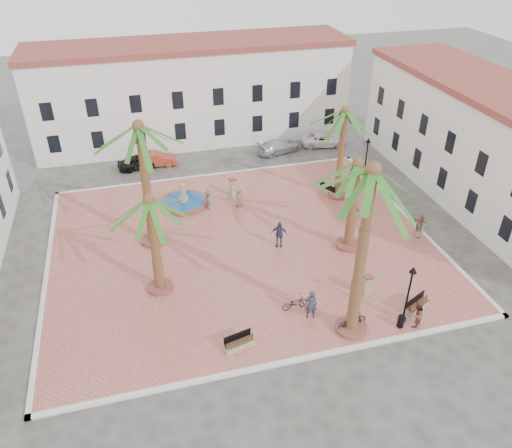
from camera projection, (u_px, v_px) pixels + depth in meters
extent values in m
plane|color=#56544F|center=(242.00, 245.00, 35.03)|extent=(120.00, 120.00, 0.00)
cube|color=#CC6B5E|center=(242.00, 244.00, 34.99)|extent=(26.00, 22.00, 0.15)
cube|color=silver|center=(212.00, 175.00, 43.91)|extent=(26.30, 0.30, 0.16)
cube|color=silver|center=(293.00, 361.00, 26.06)|extent=(26.30, 0.30, 0.16)
cube|color=silver|center=(408.00, 218.00, 37.86)|extent=(0.30, 22.30, 0.16)
cube|color=silver|center=(47.00, 275.00, 32.12)|extent=(0.30, 22.30, 0.16)
cube|color=white|center=(193.00, 94.00, 48.83)|extent=(30.00, 7.00, 9.00)
cube|color=#954036|center=(189.00, 44.00, 46.25)|extent=(30.40, 7.40, 0.50)
cube|color=black|center=(54.00, 144.00, 44.35)|extent=(1.00, 0.12, 1.60)
cube|color=black|center=(98.00, 140.00, 45.18)|extent=(1.00, 0.12, 1.60)
cube|color=black|center=(140.00, 135.00, 46.00)|extent=(1.00, 0.12, 1.60)
cube|color=black|center=(180.00, 131.00, 46.83)|extent=(1.00, 0.12, 1.60)
cube|color=black|center=(220.00, 127.00, 47.66)|extent=(1.00, 0.12, 1.60)
cube|color=black|center=(257.00, 124.00, 48.49)|extent=(1.00, 0.12, 1.60)
cube|color=black|center=(294.00, 120.00, 49.32)|extent=(1.00, 0.12, 1.60)
cube|color=black|center=(329.00, 116.00, 50.14)|extent=(1.00, 0.12, 1.60)
cube|color=black|center=(47.00, 112.00, 42.73)|extent=(1.00, 0.12, 1.60)
cube|color=black|center=(92.00, 108.00, 43.55)|extent=(1.00, 0.12, 1.60)
cube|color=black|center=(136.00, 104.00, 44.38)|extent=(1.00, 0.12, 1.60)
cube|color=black|center=(178.00, 100.00, 45.21)|extent=(1.00, 0.12, 1.60)
cube|color=black|center=(218.00, 97.00, 46.04)|extent=(1.00, 0.12, 1.60)
cube|color=black|center=(257.00, 93.00, 46.86)|extent=(1.00, 0.12, 1.60)
cube|color=black|center=(295.00, 90.00, 47.69)|extent=(1.00, 0.12, 1.60)
cube|color=black|center=(332.00, 87.00, 48.52)|extent=(1.00, 0.12, 1.60)
cube|color=white|center=(485.00, 147.00, 38.77)|extent=(7.00, 26.00, 8.50)
cube|color=#954036|center=(500.00, 90.00, 36.33)|extent=(7.40, 26.40, 0.50)
cube|color=black|center=(506.00, 229.00, 32.81)|extent=(0.12, 1.00, 1.60)
cube|color=black|center=(472.00, 201.00, 35.82)|extent=(0.12, 1.00, 1.60)
cube|color=black|center=(443.00, 178.00, 38.83)|extent=(0.12, 1.00, 1.60)
cube|color=black|center=(418.00, 158.00, 41.85)|extent=(0.12, 1.00, 1.60)
cube|color=black|center=(396.00, 141.00, 44.86)|extent=(0.12, 1.00, 1.60)
cube|color=black|center=(377.00, 126.00, 47.88)|extent=(0.12, 1.00, 1.60)
cube|color=black|center=(482.00, 163.00, 34.20)|extent=(0.12, 1.00, 1.60)
cube|color=black|center=(451.00, 142.00, 37.21)|extent=(0.12, 1.00, 1.60)
cube|color=black|center=(424.00, 125.00, 40.22)|extent=(0.12, 1.00, 1.60)
cube|color=black|center=(401.00, 109.00, 43.24)|extent=(0.12, 1.00, 1.60)
cube|color=black|center=(381.00, 96.00, 46.25)|extent=(0.12, 1.00, 1.60)
cube|color=black|center=(1.00, 207.00, 35.17)|extent=(0.12, 1.00, 1.60)
cube|color=black|center=(9.00, 181.00, 38.42)|extent=(0.12, 1.00, 1.60)
cylinder|color=#954C41|center=(184.00, 203.00, 39.36)|extent=(3.72, 3.72, 0.35)
cylinder|color=#194C8C|center=(184.00, 201.00, 39.27)|extent=(3.27, 3.27, 0.05)
cylinder|color=#909A64|center=(184.00, 201.00, 39.26)|extent=(0.80, 0.80, 0.71)
cylinder|color=#909A64|center=(183.00, 193.00, 38.88)|extent=(0.53, 0.53, 1.06)
sphere|color=#909A64|center=(182.00, 185.00, 38.52)|extent=(0.39, 0.39, 0.39)
cylinder|color=#954C41|center=(153.00, 240.00, 35.07)|extent=(1.72, 1.72, 0.26)
cylinder|color=brown|center=(146.00, 186.00, 32.73)|extent=(0.56, 0.56, 8.38)
sphere|color=brown|center=(138.00, 126.00, 30.47)|extent=(0.75, 0.75, 0.75)
cylinder|color=#954C41|center=(161.00, 287.00, 30.79)|extent=(1.59, 1.59, 0.24)
cylinder|color=brown|center=(155.00, 245.00, 29.08)|extent=(0.52, 0.52, 6.10)
sphere|color=brown|center=(149.00, 200.00, 27.43)|extent=(0.69, 0.69, 0.69)
cylinder|color=#954C41|center=(351.00, 328.00, 27.81)|extent=(1.76, 1.76, 0.26)
cylinder|color=brown|center=(361.00, 256.00, 25.11)|extent=(0.57, 0.57, 9.71)
sphere|color=brown|center=(374.00, 169.00, 22.49)|extent=(0.77, 0.77, 0.77)
cylinder|color=#954C41|center=(348.00, 245.00, 34.61)|extent=(1.71, 1.71, 0.26)
cylinder|color=brown|center=(353.00, 205.00, 32.89)|extent=(0.56, 0.56, 6.10)
sphere|color=brown|center=(358.00, 163.00, 31.24)|extent=(0.75, 0.75, 0.75)
cylinder|color=#954C41|center=(337.00, 195.00, 40.57)|extent=(1.50, 1.50, 0.23)
cylinder|color=brown|center=(341.00, 154.00, 38.61)|extent=(0.49, 0.49, 7.03)
sphere|color=brown|center=(345.00, 110.00, 36.71)|extent=(0.66, 0.66, 0.66)
cube|color=#909A64|center=(239.00, 345.00, 26.65)|extent=(1.77, 0.90, 0.38)
cube|color=#56351E|center=(239.00, 342.00, 26.54)|extent=(1.67, 0.83, 0.06)
cube|color=black|center=(237.00, 336.00, 26.55)|extent=(1.57, 0.42, 0.47)
cylinder|color=black|center=(226.00, 346.00, 26.15)|extent=(0.05, 0.05, 0.28)
cylinder|color=black|center=(252.00, 335.00, 26.80)|extent=(0.05, 0.05, 0.28)
cube|color=#909A64|center=(417.00, 307.00, 29.14)|extent=(1.81, 1.23, 0.39)
cube|color=#56351E|center=(418.00, 304.00, 29.02)|extent=(1.70, 1.14, 0.06)
cube|color=black|center=(416.00, 299.00, 29.01)|extent=(1.52, 0.75, 0.49)
cylinder|color=black|center=(410.00, 309.00, 28.50)|extent=(0.05, 0.05, 0.29)
cylinder|color=black|center=(427.00, 297.00, 29.40)|extent=(0.05, 0.05, 0.29)
cube|color=#909A64|center=(353.00, 208.00, 38.57)|extent=(0.81, 1.84, 0.39)
cube|color=#56351E|center=(353.00, 206.00, 38.45)|extent=(0.75, 1.73, 0.06)
cube|color=black|center=(351.00, 203.00, 38.28)|extent=(0.31, 1.67, 0.49)
cylinder|color=black|center=(356.00, 210.00, 37.68)|extent=(0.05, 0.05, 0.30)
cylinder|color=black|center=(350.00, 199.00, 39.08)|extent=(0.05, 0.05, 0.30)
cube|color=#909A64|center=(329.00, 191.00, 40.93)|extent=(1.19, 1.80, 0.39)
cube|color=#56351E|center=(329.00, 189.00, 40.81)|extent=(1.11, 1.70, 0.06)
cube|color=black|center=(327.00, 187.00, 40.55)|extent=(0.71, 1.52, 0.48)
cylinder|color=black|center=(336.00, 191.00, 40.21)|extent=(0.05, 0.05, 0.29)
cylinder|color=black|center=(322.00, 184.00, 41.28)|extent=(0.05, 0.05, 0.29)
cylinder|color=black|center=(403.00, 319.00, 28.50)|extent=(0.34, 0.34, 0.15)
cylinder|color=black|center=(408.00, 296.00, 27.57)|extent=(0.11, 0.11, 3.39)
cone|color=black|center=(413.00, 270.00, 26.58)|extent=(0.41, 0.41, 0.38)
sphere|color=beige|center=(413.00, 272.00, 26.65)|extent=(0.23, 0.23, 0.23)
cylinder|color=black|center=(363.00, 179.00, 42.99)|extent=(0.34, 0.34, 0.15)
cylinder|color=black|center=(366.00, 161.00, 42.05)|extent=(0.11, 0.11, 3.42)
cone|color=black|center=(368.00, 140.00, 41.05)|extent=(0.42, 0.42, 0.38)
sphere|color=beige|center=(368.00, 142.00, 41.13)|extent=(0.23, 0.23, 0.23)
cube|color=#909A64|center=(367.00, 286.00, 30.03)|extent=(0.42, 0.42, 1.34)
cube|color=#954C41|center=(369.00, 276.00, 29.64)|extent=(0.52, 0.52, 0.10)
cube|color=#909A64|center=(233.00, 187.00, 40.39)|extent=(0.52, 0.52, 1.39)
cube|color=#954C41|center=(232.00, 179.00, 39.99)|extent=(0.65, 0.65, 0.11)
cube|color=#909A64|center=(420.00, 229.00, 35.39)|extent=(0.41, 0.41, 1.24)
cube|color=#954C41|center=(421.00, 221.00, 35.03)|extent=(0.51, 0.51, 0.10)
cylinder|color=black|center=(401.00, 321.00, 27.89)|extent=(0.39, 0.39, 0.75)
imported|color=#2B3341|center=(311.00, 304.00, 28.21)|extent=(0.79, 0.62, 1.93)
imported|color=black|center=(295.00, 303.00, 29.12)|extent=(1.65, 0.71, 0.84)
imported|color=brown|center=(417.00, 314.00, 27.67)|extent=(1.08, 1.04, 1.76)
imported|color=black|center=(352.00, 321.00, 27.70)|extent=(1.86, 0.77, 1.09)
imported|color=#856C58|center=(239.00, 197.00, 38.86)|extent=(0.89, 0.87, 1.54)
imported|color=navy|center=(279.00, 234.00, 34.20)|extent=(1.23, 0.84, 1.93)
imported|color=#4F4F54|center=(209.00, 199.00, 38.56)|extent=(0.73, 1.10, 1.58)
imported|color=#6B6154|center=(419.00, 225.00, 35.28)|extent=(0.99, 1.73, 1.78)
imported|color=black|center=(139.00, 162.00, 44.88)|extent=(3.92, 2.11, 1.27)
imported|color=#BD3E25|center=(156.00, 159.00, 45.35)|extent=(4.03, 1.70, 1.29)
imported|color=silver|center=(279.00, 146.00, 47.78)|extent=(4.71, 2.94, 1.27)
imported|color=white|center=(324.00, 139.00, 49.16)|extent=(4.78, 2.76, 1.25)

